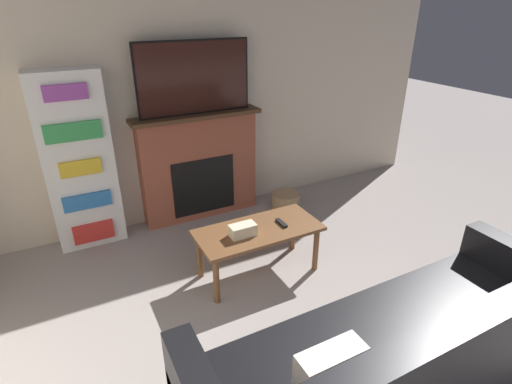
% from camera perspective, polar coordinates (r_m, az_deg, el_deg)
% --- Properties ---
extents(wall_back, '(6.07, 0.06, 2.70)m').
position_cam_1_polar(wall_back, '(4.36, -8.36, 13.81)').
color(wall_back, beige).
rests_on(wall_back, ground_plane).
extents(fireplace, '(1.37, 0.28, 1.18)m').
position_cam_1_polar(fireplace, '(4.42, -8.09, 3.71)').
color(fireplace, brown).
rests_on(fireplace, ground_plane).
extents(tv, '(1.17, 0.03, 0.72)m').
position_cam_1_polar(tv, '(4.15, -8.81, 15.82)').
color(tv, black).
rests_on(tv, fireplace).
extents(couch, '(2.54, 0.89, 0.88)m').
position_cam_1_polar(couch, '(2.71, 19.88, -21.84)').
color(couch, black).
rests_on(couch, ground_plane).
extents(coffee_table, '(1.08, 0.50, 0.46)m').
position_cam_1_polar(coffee_table, '(3.47, 0.36, -6.17)').
color(coffee_table, brown).
rests_on(coffee_table, ground_plane).
extents(tissue_box, '(0.22, 0.12, 0.10)m').
position_cam_1_polar(tissue_box, '(3.32, -1.91, -5.46)').
color(tissue_box, beige).
rests_on(tissue_box, coffee_table).
extents(remote_control, '(0.04, 0.15, 0.02)m').
position_cam_1_polar(remote_control, '(3.50, 3.65, -4.44)').
color(remote_control, black).
rests_on(remote_control, coffee_table).
extents(bookshelf, '(0.62, 0.29, 1.70)m').
position_cam_1_polar(bookshelf, '(4.10, -23.95, 3.81)').
color(bookshelf, white).
rests_on(bookshelf, ground_plane).
extents(storage_basket, '(0.33, 0.33, 0.20)m').
position_cam_1_polar(storage_basket, '(4.69, 4.29, -1.31)').
color(storage_basket, tan).
rests_on(storage_basket, ground_plane).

